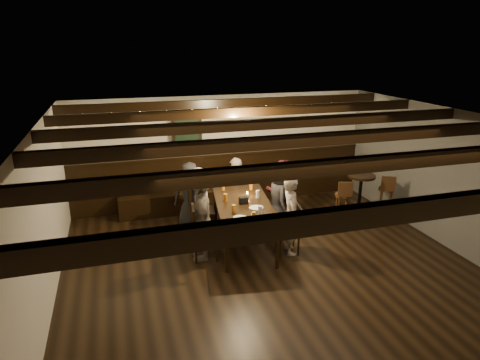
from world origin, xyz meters
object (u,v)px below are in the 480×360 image
object	(u,v)px
dining_table	(243,206)
chair_left_near	(201,220)
high_top_table	(360,191)
bar_stool_right	(385,204)
person_bench_right	(281,191)
bar_stool_left	(342,210)
person_bench_left	(190,195)
person_bench_centre	(235,189)
chair_left_far	(204,242)
person_right_far	(291,215)
chair_right_near	(277,217)
person_left_near	(199,202)
chair_right_far	(288,238)
person_right_near	(279,198)
person_left_far	(202,219)

from	to	relation	value
dining_table	chair_left_near	size ratio (longest dim) A/B	2.21
high_top_table	bar_stool_right	world-z (taller)	bar_stool_right
person_bench_right	bar_stool_left	size ratio (longest dim) A/B	1.31
person_bench_left	person_bench_centre	size ratio (longest dim) A/B	0.98
chair_left_far	person_bench_centre	world-z (taller)	person_bench_centre
person_right_far	chair_left_far	bearing A→B (deg)	90.00
chair_right_near	person_left_near	bearing A→B (deg)	90.00
high_top_table	bar_stool_right	xyz separation A→B (m)	(0.50, -0.15, -0.27)
chair_right_far	person_right_near	size ratio (longest dim) A/B	0.65
chair_right_far	person_right_near	world-z (taller)	person_right_near
dining_table	person_bench_left	world-z (taller)	person_bench_left
chair_left_far	person_bench_centre	size ratio (longest dim) A/B	0.70
chair_right_far	person_bench_left	xyz separation A→B (m)	(-1.40, 1.58, 0.38)
chair_right_far	person_right_far	distance (m)	0.42
person_left_near	person_right_far	distance (m)	1.75
chair_right_near	person_left_near	distance (m)	1.52
person_left_near	person_left_far	world-z (taller)	person_left_far
chair_right_far	dining_table	bearing A→B (deg)	57.92
person_left_near	chair_left_near	bearing A→B (deg)	90.00
chair_right_near	bar_stool_right	world-z (taller)	bar_stool_right
high_top_table	chair_right_far	bearing A→B (deg)	-155.56
person_bench_left	bar_stool_left	distance (m)	2.95
person_right_far	bar_stool_left	xyz separation A→B (m)	(1.36, 0.66, -0.32)
person_left_near	chair_right_far	bearing A→B (deg)	58.49
bar_stool_right	dining_table	bearing A→B (deg)	-149.16
person_bench_centre	person_right_near	xyz separation A→B (m)	(0.65, -0.70, -0.00)
dining_table	person_left_near	distance (m)	0.88
dining_table	chair_left_far	bearing A→B (deg)	-147.97
chair_right_near	person_left_near	size ratio (longest dim) A/B	0.66
person_bench_right	chair_right_far	bearing A→B (deg)	82.32
person_bench_left	person_bench_right	world-z (taller)	person_bench_left
person_bench_right	high_top_table	world-z (taller)	person_bench_right
dining_table	person_left_far	size ratio (longest dim) A/B	1.58
bar_stool_right	person_bench_right	bearing A→B (deg)	-168.78
chair_left_near	bar_stool_left	distance (m)	2.72
person_right_near	high_top_table	size ratio (longest dim) A/B	1.36
chair_right_near	bar_stool_left	distance (m)	1.28
person_bench_right	bar_stool_right	bearing A→B (deg)	171.80
person_right_near	person_right_far	xyz separation A→B (m)	(-0.13, -0.89, 0.03)
chair_left_near	person_left_far	world-z (taller)	person_left_far
bar_stool_left	person_bench_centre	bearing A→B (deg)	169.78
chair_right_far	bar_stool_left	bearing A→B (deg)	-56.26
person_bench_right	bar_stool_right	world-z (taller)	person_bench_right
chair_left_near	person_bench_left	bearing A→B (deg)	-158.30
person_right_near	chair_right_far	bearing A→B (deg)	177.96
chair_right_far	high_top_table	world-z (taller)	high_top_table
person_bench_right	person_right_far	distance (m)	1.36
chair_left_far	high_top_table	size ratio (longest dim) A/B	0.95
chair_left_near	person_right_far	xyz separation A→B (m)	(1.32, -1.11, 0.38)
person_bench_centre	bar_stool_right	distance (m)	3.02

